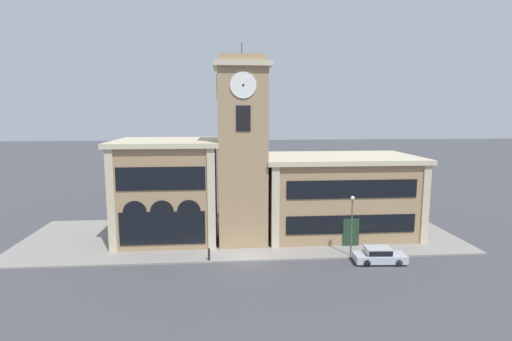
{
  "coord_description": "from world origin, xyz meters",
  "views": [
    {
      "loc": [
        -1.79,
        -32.05,
        12.48
      ],
      "look_at": [
        1.11,
        3.01,
        7.35
      ],
      "focal_mm": 28.0,
      "sensor_mm": 36.0,
      "label": 1
    }
  ],
  "objects": [
    {
      "name": "town_hall_left_wing",
      "position": [
        -7.27,
        7.5,
        4.93
      ],
      "size": [
        10.16,
        9.76,
        9.81
      ],
      "color": "#9E7F5B",
      "rests_on": "ground_plane"
    },
    {
      "name": "town_hall_right_wing",
      "position": [
        9.98,
        7.51,
        4.08
      ],
      "size": [
        15.57,
        9.76,
        8.12
      ],
      "color": "#9E7F5B",
      "rests_on": "ground_plane"
    },
    {
      "name": "clock_tower",
      "position": [
        -0.0,
        5.24,
        8.8
      ],
      "size": [
        5.18,
        5.18,
        18.7
      ],
      "color": "#9E7F5B",
      "rests_on": "ground_plane"
    },
    {
      "name": "sidewalk_kerb",
      "position": [
        0.0,
        7.04,
        0.07
      ],
      "size": [
        42.82,
        14.07,
        0.15
      ],
      "color": "gray",
      "rests_on": "ground_plane"
    },
    {
      "name": "parked_car_near",
      "position": [
        11.07,
        -1.12,
        0.71
      ],
      "size": [
        4.34,
        2.01,
        1.36
      ],
      "rotation": [
        0.0,
        0.0,
        -0.06
      ],
      "color": "#B2B7C1",
      "rests_on": "ground_plane"
    },
    {
      "name": "bollard",
      "position": [
        -3.08,
        0.32,
        0.67
      ],
      "size": [
        0.18,
        0.18,
        1.06
      ],
      "color": "black",
      "rests_on": "sidewalk_kerb"
    },
    {
      "name": "street_lamp",
      "position": [
        9.16,
        0.44,
        3.65
      ],
      "size": [
        0.36,
        0.36,
        5.27
      ],
      "color": "#4C4C51",
      "rests_on": "sidewalk_kerb"
    },
    {
      "name": "ground_plane",
      "position": [
        0.0,
        0.0,
        0.0
      ],
      "size": [
        300.0,
        300.0,
        0.0
      ],
      "primitive_type": "plane",
      "color": "#424247"
    }
  ]
}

